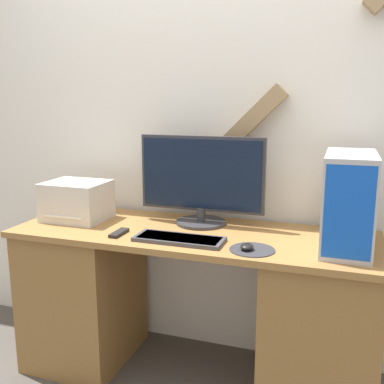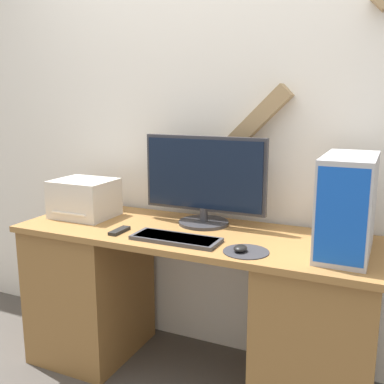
{
  "view_description": "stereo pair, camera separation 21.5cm",
  "coord_description": "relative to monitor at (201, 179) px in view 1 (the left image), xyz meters",
  "views": [
    {
      "loc": [
        0.68,
        -1.68,
        1.42
      ],
      "look_at": [
        -0.0,
        0.31,
        0.98
      ],
      "focal_mm": 42.0,
      "sensor_mm": 36.0,
      "label": 1
    },
    {
      "loc": [
        0.88,
        -1.61,
        1.42
      ],
      "look_at": [
        -0.0,
        0.31,
        0.98
      ],
      "focal_mm": 42.0,
      "sensor_mm": 36.0,
      "label": 2
    }
  ],
  "objects": [
    {
      "name": "mousepad",
      "position": [
        0.33,
        -0.33,
        -0.23
      ],
      "size": [
        0.2,
        0.2,
        0.0
      ],
      "color": "#2D2D33",
      "rests_on": "desk"
    },
    {
      "name": "printer",
      "position": [
        -0.65,
        -0.13,
        -0.13
      ],
      "size": [
        0.32,
        0.27,
        0.2
      ],
      "color": "beige",
      "rests_on": "desk"
    },
    {
      "name": "mouse",
      "position": [
        0.31,
        -0.34,
        -0.22
      ],
      "size": [
        0.06,
        0.07,
        0.03
      ],
      "color": "black",
      "rests_on": "mousepad"
    },
    {
      "name": "computer_tower",
      "position": [
        0.71,
        -0.16,
        -0.03
      ],
      "size": [
        0.21,
        0.43,
        0.41
      ],
      "color": "#B2B2B7",
      "rests_on": "desk"
    },
    {
      "name": "desk",
      "position": [
        0.0,
        -0.15,
        -0.61
      ],
      "size": [
        1.76,
        0.61,
        0.78
      ],
      "color": "olive",
      "rests_on": "ground_plane"
    },
    {
      "name": "monitor",
      "position": [
        0.0,
        0.0,
        0.0
      ],
      "size": [
        0.65,
        0.26,
        0.45
      ],
      "color": "#333338",
      "rests_on": "desk"
    },
    {
      "name": "keyboard",
      "position": [
        -0.01,
        -0.31,
        -0.22
      ],
      "size": [
        0.41,
        0.16,
        0.02
      ],
      "color": "#3D3D42",
      "rests_on": "desk"
    },
    {
      "name": "wall_back",
      "position": [
        0.01,
        0.21,
        0.34
      ],
      "size": [
        6.4,
        0.13,
        2.7
      ],
      "color": "white",
      "rests_on": "ground_plane"
    },
    {
      "name": "remote_control",
      "position": [
        -0.31,
        -0.31,
        -0.23
      ],
      "size": [
        0.04,
        0.13,
        0.02
      ],
      "color": "black",
      "rests_on": "desk"
    }
  ]
}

